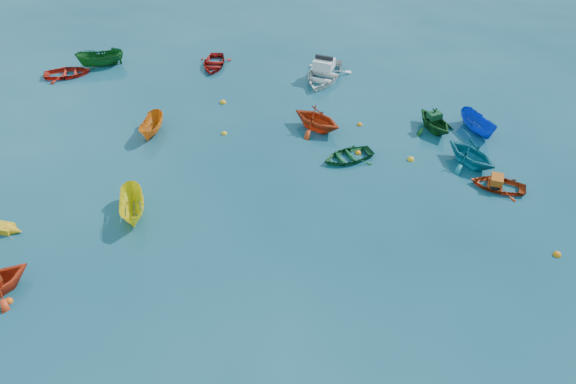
# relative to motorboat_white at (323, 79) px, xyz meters

# --- Properties ---
(ground) EXTENTS (160.00, 160.00, 0.00)m
(ground) POSITION_rel_motorboat_white_xyz_m (-0.44, -17.15, 0.00)
(ground) COLOR #0A3849
(ground) RESTS_ON ground
(sampan_yellow_mid) EXTENTS (2.10, 3.12, 1.13)m
(sampan_yellow_mid) POSITION_rel_motorboat_white_xyz_m (-7.22, -14.33, 0.00)
(sampan_yellow_mid) COLOR yellow
(sampan_yellow_mid) RESTS_ON ground
(dinghy_green_e) EXTENTS (3.33, 3.07, 0.56)m
(dinghy_green_e) POSITION_rel_motorboat_white_xyz_m (2.13, -8.53, 0.00)
(dinghy_green_e) COLOR #135329
(dinghy_green_e) RESTS_ON ground
(dinghy_cyan_se) EXTENTS (3.78, 3.78, 1.51)m
(dinghy_cyan_se) POSITION_rel_motorboat_white_xyz_m (8.31, -8.03, 0.00)
(dinghy_cyan_se) COLOR #157187
(dinghy_cyan_se) RESTS_ON ground
(dinghy_red_nw) EXTENTS (3.47, 3.00, 0.60)m
(dinghy_red_nw) POSITION_rel_motorboat_white_xyz_m (-16.30, -2.07, 0.00)
(dinghy_red_nw) COLOR red
(dinghy_red_nw) RESTS_ON ground
(sampan_orange_n) EXTENTS (1.08, 2.63, 1.00)m
(sampan_orange_n) POSITION_rel_motorboat_white_xyz_m (-8.64, -7.68, 0.00)
(sampan_orange_n) COLOR orange
(sampan_orange_n) RESTS_ON ground
(dinghy_green_n) EXTENTS (3.32, 3.44, 1.39)m
(dinghy_green_n) POSITION_rel_motorboat_white_xyz_m (6.63, -5.03, 0.00)
(dinghy_green_n) COLOR #104618
(dinghy_green_n) RESTS_ON ground
(dinghy_red_ne) EXTENTS (2.84, 2.25, 0.53)m
(dinghy_red_ne) POSITION_rel_motorboat_white_xyz_m (9.47, -9.78, 0.00)
(dinghy_red_ne) COLOR #A7300D
(dinghy_red_ne) RESTS_ON ground
(sampan_blue_far) EXTENTS (2.27, 2.94, 1.07)m
(sampan_blue_far) POSITION_rel_motorboat_white_xyz_m (8.98, -4.84, 0.00)
(sampan_blue_far) COLOR #0F39C2
(sampan_blue_far) RESTS_ON ground
(dinghy_red_far) EXTENTS (2.40, 3.14, 0.61)m
(dinghy_red_far) POSITION_rel_motorboat_white_xyz_m (-7.34, 0.61, 0.00)
(dinghy_red_far) COLOR #9D110D
(dinghy_red_far) RESTS_ON ground
(dinghy_orange_far) EXTENTS (3.78, 3.63, 1.54)m
(dinghy_orange_far) POSITION_rel_motorboat_white_xyz_m (0.22, -5.93, 0.00)
(dinghy_orange_far) COLOR #BF3712
(dinghy_orange_far) RESTS_ON ground
(sampan_green_far) EXTENTS (3.26, 2.26, 1.18)m
(sampan_green_far) POSITION_rel_motorboat_white_xyz_m (-14.70, -0.48, 0.00)
(sampan_green_far) COLOR #13531B
(sampan_green_far) RESTS_ON ground
(motorboat_white) EXTENTS (3.82, 4.73, 1.47)m
(motorboat_white) POSITION_rel_motorboat_white_xyz_m (0.00, 0.00, 0.00)
(motorboat_white) COLOR white
(motorboat_white) RESTS_ON ground
(tarp_green_b) EXTENTS (0.89, 0.83, 0.35)m
(tarp_green_b) POSITION_rel_motorboat_white_xyz_m (6.58, -4.95, 0.87)
(tarp_green_b) COLOR #0F3F1F
(tarp_green_b) RESTS_ON dinghy_green_n
(tarp_orange_b) EXTENTS (0.68, 0.83, 0.36)m
(tarp_orange_b) POSITION_rel_motorboat_white_xyz_m (9.37, -9.76, 0.45)
(tarp_orange_b) COLOR #B35012
(tarp_orange_b) RESTS_ON dinghy_red_ne
(buoy_or_a) EXTENTS (0.34, 0.34, 0.34)m
(buoy_or_a) POSITION_rel_motorboat_white_xyz_m (-10.20, -19.94, 0.00)
(buoy_or_a) COLOR #F0520D
(buoy_or_a) RESTS_ON ground
(buoy_or_b) EXTENTS (0.34, 0.34, 0.34)m
(buoy_or_b) POSITION_rel_motorboat_white_xyz_m (11.36, -14.11, 0.00)
(buoy_or_b) COLOR orange
(buoy_or_b) RESTS_ON ground
(buoy_or_c) EXTENTS (0.35, 0.35, 0.35)m
(buoy_or_c) POSITION_rel_motorboat_white_xyz_m (-9.25, -6.31, 0.00)
(buoy_or_c) COLOR #FF550D
(buoy_or_c) RESTS_ON ground
(buoy_ye_c) EXTENTS (0.31, 0.31, 0.31)m
(buoy_ye_c) POSITION_rel_motorboat_white_xyz_m (-4.75, -7.20, 0.00)
(buoy_ye_c) COLOR gold
(buoy_ye_c) RESTS_ON ground
(buoy_or_d) EXTENTS (0.30, 0.30, 0.30)m
(buoy_or_d) POSITION_rel_motorboat_white_xyz_m (2.59, -5.16, 0.00)
(buoy_or_d) COLOR orange
(buoy_or_d) RESTS_ON ground
(buoy_ye_d) EXTENTS (0.38, 0.38, 0.38)m
(buoy_ye_d) POSITION_rel_motorboat_white_xyz_m (-5.61, -3.93, 0.00)
(buoy_ye_d) COLOR gold
(buoy_ye_d) RESTS_ON ground
(buoy_or_e) EXTENTS (0.33, 0.33, 0.33)m
(buoy_or_e) POSITION_rel_motorboat_white_xyz_m (2.65, -7.94, 0.00)
(buoy_or_e) COLOR orange
(buoy_or_e) RESTS_ON ground
(buoy_ye_e) EXTENTS (0.37, 0.37, 0.37)m
(buoy_ye_e) POSITION_rel_motorboat_white_xyz_m (5.37, -8.11, 0.00)
(buoy_ye_e) COLOR gold
(buoy_ye_e) RESTS_ON ground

